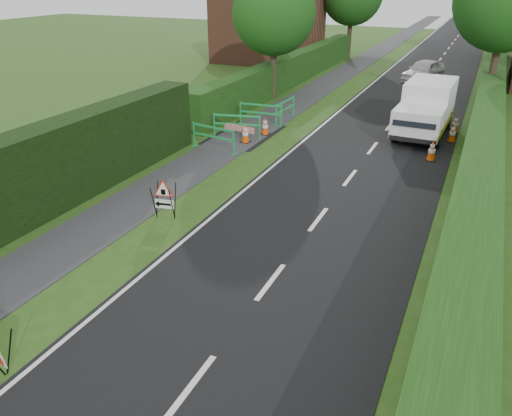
% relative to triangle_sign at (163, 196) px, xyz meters
% --- Properties ---
extents(ground, '(120.00, 120.00, 0.00)m').
position_rel_triangle_sign_xyz_m(ground, '(1.58, -2.75, -0.70)').
color(ground, '#274B15').
rests_on(ground, ground).
extents(road_surface, '(6.00, 90.00, 0.02)m').
position_rel_triangle_sign_xyz_m(road_surface, '(4.08, 32.25, -0.70)').
color(road_surface, black).
rests_on(road_surface, ground).
extents(footpath, '(2.00, 90.00, 0.02)m').
position_rel_triangle_sign_xyz_m(footpath, '(-1.42, 32.25, -0.70)').
color(footpath, '#2D2D30').
rests_on(footpath, ground).
extents(hedge_west_near, '(1.10, 18.00, 2.50)m').
position_rel_triangle_sign_xyz_m(hedge_west_near, '(-3.42, -2.75, -0.70)').
color(hedge_west_near, black).
rests_on(hedge_west_near, ground).
extents(hedge_west_far, '(1.00, 24.00, 1.80)m').
position_rel_triangle_sign_xyz_m(hedge_west_far, '(-3.42, 19.25, -0.70)').
color(hedge_west_far, '#14380F').
rests_on(hedge_west_far, ground).
extents(hedge_east, '(1.20, 50.00, 1.50)m').
position_rel_triangle_sign_xyz_m(hedge_east, '(8.08, 13.25, -0.70)').
color(hedge_east, '#14380F').
rests_on(hedge_east, ground).
extents(house_west, '(7.50, 7.40, 7.88)m').
position_rel_triangle_sign_xyz_m(house_west, '(-8.42, 27.25, 2.19)').
color(house_west, brown).
rests_on(house_west, ground).
extents(tree_nw, '(4.40, 4.40, 6.70)m').
position_rel_triangle_sign_xyz_m(tree_nw, '(-3.02, 15.25, 3.78)').
color(tree_nw, '#2D2116').
rests_on(tree_nw, ground).
extents(tree_fe, '(4.20, 4.20, 6.33)m').
position_rel_triangle_sign_xyz_m(tree_fe, '(7.98, 35.25, 3.52)').
color(tree_fe, '#2D2116').
rests_on(tree_fe, ground).
extents(triangle_sign, '(0.82, 0.82, 1.01)m').
position_rel_triangle_sign_xyz_m(triangle_sign, '(0.00, 0.00, 0.00)').
color(triangle_sign, black).
rests_on(triangle_sign, ground).
extents(works_van, '(2.09, 4.91, 2.20)m').
position_rel_triangle_sign_xyz_m(works_van, '(5.62, 11.65, 0.46)').
color(works_van, silver).
rests_on(works_van, ground).
extents(traffic_cone_0, '(0.38, 0.38, 0.79)m').
position_rel_triangle_sign_xyz_m(traffic_cone_0, '(6.38, 8.27, -0.31)').
color(traffic_cone_0, black).
rests_on(traffic_cone_0, ground).
extents(traffic_cone_1, '(0.38, 0.38, 0.79)m').
position_rel_triangle_sign_xyz_m(traffic_cone_1, '(6.88, 10.97, -0.31)').
color(traffic_cone_1, black).
rests_on(traffic_cone_1, ground).
extents(traffic_cone_2, '(0.38, 0.38, 0.79)m').
position_rel_triangle_sign_xyz_m(traffic_cone_2, '(6.88, 12.42, -0.31)').
color(traffic_cone_2, black).
rests_on(traffic_cone_2, ground).
extents(traffic_cone_3, '(0.38, 0.38, 0.79)m').
position_rel_triangle_sign_xyz_m(traffic_cone_3, '(-0.92, 7.32, -0.31)').
color(traffic_cone_3, black).
rests_on(traffic_cone_3, ground).
extents(traffic_cone_4, '(0.38, 0.38, 0.79)m').
position_rel_triangle_sign_xyz_m(traffic_cone_4, '(-0.62, 8.69, -0.31)').
color(traffic_cone_4, black).
rests_on(traffic_cone_4, ground).
extents(ped_barrier_0, '(2.09, 0.67, 1.00)m').
position_rel_triangle_sign_xyz_m(ped_barrier_0, '(-1.65, 5.92, -0.07)').
color(ped_barrier_0, green).
rests_on(ped_barrier_0, ground).
extents(ped_barrier_1, '(2.09, 0.81, 1.00)m').
position_rel_triangle_sign_xyz_m(ped_barrier_1, '(-1.60, 7.89, -0.07)').
color(ped_barrier_1, green).
rests_on(ped_barrier_1, ground).
extents(ped_barrier_2, '(2.08, 0.51, 1.00)m').
position_rel_triangle_sign_xyz_m(ped_barrier_2, '(-1.44, 10.04, -0.07)').
color(ped_barrier_2, green).
rests_on(ped_barrier_2, ground).
extents(ped_barrier_3, '(0.45, 2.07, 1.00)m').
position_rel_triangle_sign_xyz_m(ped_barrier_3, '(-0.66, 11.14, -0.07)').
color(ped_barrier_3, green).
rests_on(ped_barrier_3, ground).
extents(redwhite_plank, '(1.49, 0.24, 0.25)m').
position_rel_triangle_sign_xyz_m(redwhite_plank, '(-1.38, 7.69, -0.70)').
color(redwhite_plank, red).
rests_on(redwhite_plank, ground).
extents(hatchback_car, '(2.58, 4.23, 1.35)m').
position_rel_triangle_sign_xyz_m(hatchback_car, '(4.00, 23.54, -0.03)').
color(hatchback_car, silver).
rests_on(hatchback_car, ground).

